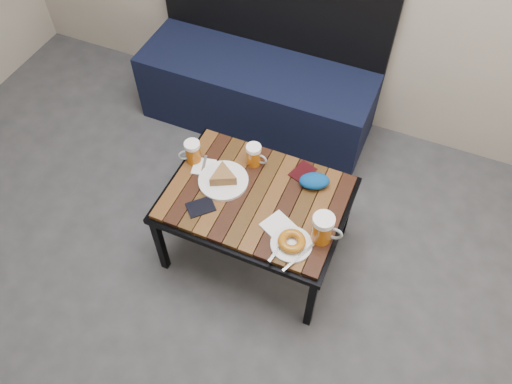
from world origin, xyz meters
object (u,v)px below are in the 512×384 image
at_px(bench, 258,86).
at_px(beer_mug_left, 193,152).
at_px(knit_pouch, 314,181).
at_px(beer_mug_right, 323,229).
at_px(cafe_table, 256,201).
at_px(passport_navy, 201,207).
at_px(passport_burgundy, 303,172).
at_px(plate_pie, 223,178).
at_px(plate_bagel, 291,243).
at_px(beer_mug_centre, 254,155).

relative_size(bench, beer_mug_left, 11.61).
distance_m(beer_mug_left, knit_pouch, 0.59).
xyz_separation_m(bench, beer_mug_left, (0.01, -0.83, 0.26)).
xyz_separation_m(beer_mug_left, knit_pouch, (0.59, 0.09, -0.03)).
bearing_deg(beer_mug_right, cafe_table, 159.41).
bearing_deg(beer_mug_right, passport_navy, -178.57).
xyz_separation_m(bench, beer_mug_right, (0.72, -1.00, 0.28)).
bearing_deg(beer_mug_left, passport_burgundy, 158.14).
bearing_deg(cafe_table, bench, 112.28).
height_order(plate_pie, knit_pouch, plate_pie).
distance_m(plate_bagel, knit_pouch, 0.35).
distance_m(beer_mug_left, plate_pie, 0.20).
bearing_deg(plate_pie, passport_navy, -100.10).
relative_size(cafe_table, beer_mug_left, 6.97).
height_order(plate_pie, plate_bagel, plate_pie).
xyz_separation_m(plate_bagel, passport_burgundy, (-0.09, 0.40, -0.02)).
distance_m(beer_mug_centre, plate_bagel, 0.49).
relative_size(bench, passport_burgundy, 11.69).
distance_m(cafe_table, plate_pie, 0.19).
bearing_deg(passport_navy, cafe_table, 82.57).
bearing_deg(plate_bagel, beer_mug_centre, 132.31).
bearing_deg(knit_pouch, beer_mug_centre, 177.38).
xyz_separation_m(cafe_table, plate_bagel, (0.24, -0.18, 0.06)).
height_order(beer_mug_centre, passport_navy, beer_mug_centre).
distance_m(beer_mug_centre, passport_burgundy, 0.24).
relative_size(cafe_table, beer_mug_centre, 7.24).
xyz_separation_m(beer_mug_right, passport_navy, (-0.55, -0.06, -0.07)).
distance_m(beer_mug_left, passport_navy, 0.29).
relative_size(bench, cafe_table, 1.67).
distance_m(plate_bagel, passport_navy, 0.45).
distance_m(beer_mug_right, passport_burgundy, 0.38).
xyz_separation_m(cafe_table, plate_pie, (-0.17, 0.02, 0.07)).
xyz_separation_m(bench, beer_mug_centre, (0.29, -0.73, 0.26)).
bearing_deg(beer_mug_right, passport_burgundy, 117.66).
xyz_separation_m(beer_mug_left, plate_bagel, (0.60, -0.26, -0.04)).
height_order(beer_mug_centre, beer_mug_right, beer_mug_right).
distance_m(beer_mug_right, knit_pouch, 0.29).
bearing_deg(plate_pie, passport_burgundy, 31.57).
xyz_separation_m(beer_mug_centre, plate_pie, (-0.09, -0.16, -0.03)).
distance_m(beer_mug_left, plate_bagel, 0.66).
xyz_separation_m(bench, plate_pie, (0.20, -0.89, 0.23)).
bearing_deg(knit_pouch, beer_mug_left, -171.71).
bearing_deg(beer_mug_centre, bench, 114.06).
distance_m(passport_burgundy, knit_pouch, 0.09).
xyz_separation_m(plate_bagel, passport_navy, (-0.45, 0.02, -0.02)).
height_order(beer_mug_centre, plate_pie, beer_mug_centre).
xyz_separation_m(cafe_table, beer_mug_centre, (-0.09, 0.18, 0.10)).
bearing_deg(passport_burgundy, beer_mug_left, -147.25).
bearing_deg(plate_bagel, cafe_table, 142.94).
height_order(cafe_table, beer_mug_centre, beer_mug_centre).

